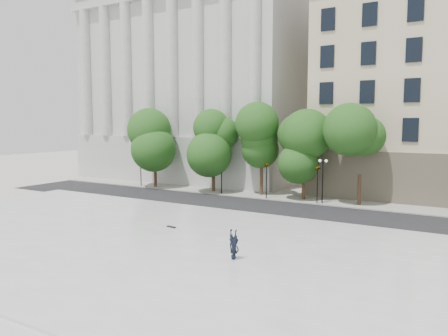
{
  "coord_description": "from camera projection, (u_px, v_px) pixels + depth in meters",
  "views": [
    {
      "loc": [
        17.63,
        -17.52,
        7.8
      ],
      "look_at": [
        1.44,
        10.0,
        4.45
      ],
      "focal_mm": 35.0,
      "sensor_mm": 36.0,
      "label": 1
    }
  ],
  "objects": [
    {
      "name": "ground",
      "position": [
        113.0,
        260.0,
        24.72
      ],
      "size": [
        160.0,
        160.0,
        0.0
      ],
      "primitive_type": "plane",
      "color": "#B7B4AC",
      "rests_on": "ground"
    },
    {
      "name": "plaza",
      "position": [
        147.0,
        244.0,
        27.27
      ],
      "size": [
        44.0,
        22.0,
        0.45
      ],
      "primitive_type": "cube",
      "color": "silver",
      "rests_on": "ground"
    },
    {
      "name": "street",
      "position": [
        255.0,
        207.0,
        40.15
      ],
      "size": [
        60.0,
        8.0,
        0.02
      ],
      "primitive_type": "cube",
      "color": "black",
      "rests_on": "ground"
    },
    {
      "name": "far_sidewalk",
      "position": [
        280.0,
        197.0,
        45.29
      ],
      "size": [
        60.0,
        4.0,
        0.12
      ],
      "primitive_type": "cube",
      "color": "#A6A299",
      "rests_on": "ground"
    },
    {
      "name": "building_west",
      "position": [
        215.0,
        88.0,
        65.01
      ],
      "size": [
        31.5,
        27.65,
        25.6
      ],
      "color": "beige",
      "rests_on": "ground"
    },
    {
      "name": "traffic_light_west",
      "position": [
        267.0,
        164.0,
        43.87
      ],
      "size": [
        0.78,
        1.63,
        4.15
      ],
      "color": "black",
      "rests_on": "ground"
    },
    {
      "name": "traffic_light_east",
      "position": [
        318.0,
        166.0,
        41.19
      ],
      "size": [
        0.73,
        1.65,
        4.15
      ],
      "color": "black",
      "rests_on": "ground"
    },
    {
      "name": "person_lying",
      "position": [
        234.0,
        255.0,
        23.47
      ],
      "size": [
        0.61,
        1.63,
        0.44
      ],
      "primitive_type": "imported",
      "rotation": [
        -1.54,
        0.0,
        -0.01
      ],
      "color": "black",
      "rests_on": "plaza"
    },
    {
      "name": "skateboard",
      "position": [
        171.0,
        227.0,
        30.62
      ],
      "size": [
        0.78,
        0.3,
        0.08
      ],
      "primitive_type": "cube",
      "rotation": [
        0.0,
        0.0,
        -0.14
      ],
      "color": "black",
      "rests_on": "plaza"
    },
    {
      "name": "street_trees",
      "position": [
        286.0,
        146.0,
        43.91
      ],
      "size": [
        40.14,
        5.41,
        8.2
      ],
      "color": "#382619",
      "rests_on": "ground"
    },
    {
      "name": "lamp_posts",
      "position": [
        275.0,
        171.0,
        43.81
      ],
      "size": [
        37.53,
        0.28,
        4.31
      ],
      "color": "black",
      "rests_on": "ground"
    }
  ]
}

